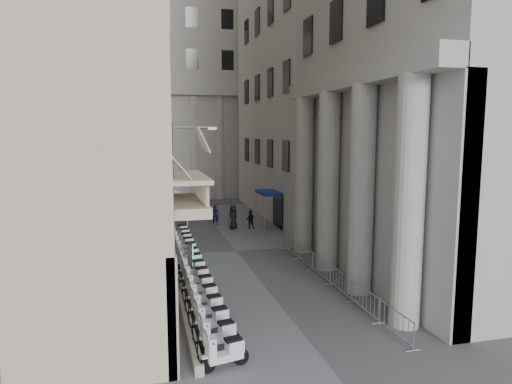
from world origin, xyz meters
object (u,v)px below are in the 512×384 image
at_px(security_tent, 171,191).
at_px(scooter_0, 225,369).
at_px(pedestrian_a, 215,215).
at_px(pedestrian_b, 250,219).
at_px(street_lamp, 178,184).
at_px(info_kiosk, 190,259).

bearing_deg(security_tent, scooter_0, -89.56).
xyz_separation_m(pedestrian_a, pedestrian_b, (2.55, -2.15, -0.10)).
bearing_deg(scooter_0, pedestrian_a, -21.14).
xyz_separation_m(scooter_0, pedestrian_a, (3.43, 23.70, 0.86)).
relative_size(scooter_0, pedestrian_b, 0.99).
relative_size(scooter_0, pedestrian_a, 0.87).
height_order(security_tent, street_lamp, street_lamp).
xyz_separation_m(info_kiosk, pedestrian_a, (3.49, 13.47, -0.07)).
bearing_deg(security_tent, pedestrian_b, -27.12).
relative_size(street_lamp, pedestrian_b, 5.34).
distance_m(security_tent, pedestrian_b, 7.24).
relative_size(scooter_0, info_kiosk, 0.81).
height_order(security_tent, pedestrian_b, security_tent).
height_order(scooter_0, security_tent, security_tent).
bearing_deg(street_lamp, info_kiosk, -78.62).
bearing_deg(pedestrian_a, info_kiosk, 87.78).
relative_size(pedestrian_a, pedestrian_b, 1.13).
bearing_deg(security_tent, info_kiosk, -89.52).
relative_size(security_tent, street_lamp, 0.52).
bearing_deg(pedestrian_a, scooter_0, 94.09).
height_order(security_tent, pedestrian_a, security_tent).
bearing_deg(pedestrian_b, info_kiosk, 74.64).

